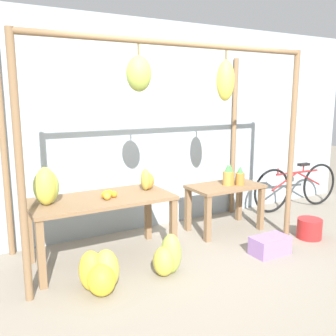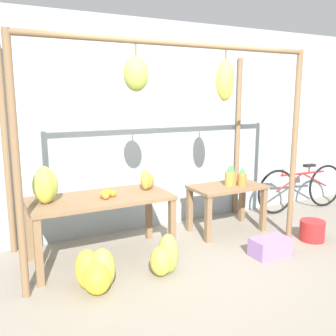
# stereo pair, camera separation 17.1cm
# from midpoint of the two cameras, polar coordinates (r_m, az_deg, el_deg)

# --- Properties ---
(ground_plane) EXTENTS (20.00, 20.00, 0.00)m
(ground_plane) POSITION_cam_midpoint_polar(r_m,az_deg,el_deg) (4.18, 2.24, -14.88)
(ground_plane) COLOR gray
(shop_wall_back) EXTENTS (8.00, 0.08, 2.80)m
(shop_wall_back) POSITION_cam_midpoint_polar(r_m,az_deg,el_deg) (5.03, -6.16, 6.10)
(shop_wall_back) COLOR #99A8B2
(shop_wall_back) RESTS_ON ground_plane
(stall_awning) EXTENTS (3.33, 1.29, 2.36)m
(stall_awning) POSITION_cam_midpoint_polar(r_m,az_deg,el_deg) (4.16, -1.00, 8.45)
(stall_awning) COLOR brown
(stall_awning) RESTS_ON ground_plane
(display_table_main) EXTENTS (1.55, 0.74, 0.73)m
(display_table_main) POSITION_cam_midpoint_polar(r_m,az_deg,el_deg) (4.21, -11.23, -5.78)
(display_table_main) COLOR brown
(display_table_main) RESTS_ON ground_plane
(display_table_side) EXTENTS (0.99, 0.56, 0.64)m
(display_table_side) POSITION_cam_midpoint_polar(r_m,az_deg,el_deg) (5.13, 7.74, -3.99)
(display_table_side) COLOR brown
(display_table_side) RESTS_ON ground_plane
(banana_pile_on_table) EXTENTS (0.30, 0.32, 0.39)m
(banana_pile_on_table) POSITION_cam_midpoint_polar(r_m,az_deg,el_deg) (4.03, -19.22, -2.78)
(banana_pile_on_table) COLOR #9EB247
(banana_pile_on_table) RESTS_ON display_table_main
(orange_pile) EXTENTS (0.18, 0.17, 0.09)m
(orange_pile) POSITION_cam_midpoint_polar(r_m,az_deg,el_deg) (4.13, -10.34, -4.04)
(orange_pile) COLOR orange
(orange_pile) RESTS_ON display_table_main
(pineapple_cluster) EXTENTS (0.28, 0.20, 0.29)m
(pineapple_cluster) POSITION_cam_midpoint_polar(r_m,az_deg,el_deg) (5.08, 8.60, -1.33)
(pineapple_cluster) COLOR #B27F38
(pineapple_cluster) RESTS_ON display_table_side
(banana_pile_ground_left) EXTENTS (0.44, 0.47, 0.40)m
(banana_pile_ground_left) POSITION_cam_midpoint_polar(r_m,az_deg,el_deg) (3.74, -11.90, -15.35)
(banana_pile_ground_left) COLOR gold
(banana_pile_ground_left) RESTS_ON ground_plane
(banana_pile_ground_right) EXTENTS (0.38, 0.31, 0.43)m
(banana_pile_ground_right) POSITION_cam_midpoint_polar(r_m,az_deg,el_deg) (3.96, -1.33, -13.44)
(banana_pile_ground_right) COLOR #9EB247
(banana_pile_ground_right) RESTS_ON ground_plane
(fruit_crate_white) EXTENTS (0.44, 0.26, 0.21)m
(fruit_crate_white) POSITION_cam_midpoint_polar(r_m,az_deg,el_deg) (4.59, 14.21, -11.36)
(fruit_crate_white) COLOR #9970B7
(fruit_crate_white) RESTS_ON ground_plane
(blue_bucket) EXTENTS (0.31, 0.31, 0.26)m
(blue_bucket) POSITION_cam_midpoint_polar(r_m,az_deg,el_deg) (5.21, 19.86, -8.67)
(blue_bucket) COLOR #AD2323
(blue_bucket) RESTS_ON ground_plane
(parked_bicycle) EXTENTS (1.72, 0.15, 0.74)m
(parked_bicycle) POSITION_cam_midpoint_polar(r_m,az_deg,el_deg) (6.42, 18.27, -2.69)
(parked_bicycle) COLOR black
(parked_bicycle) RESTS_ON ground_plane
(papaya_pile) EXTENTS (0.22, 0.20, 0.26)m
(papaya_pile) POSITION_cam_midpoint_polar(r_m,az_deg,el_deg) (4.43, -4.39, -1.90)
(papaya_pile) COLOR #B2993D
(papaya_pile) RESTS_ON display_table_main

